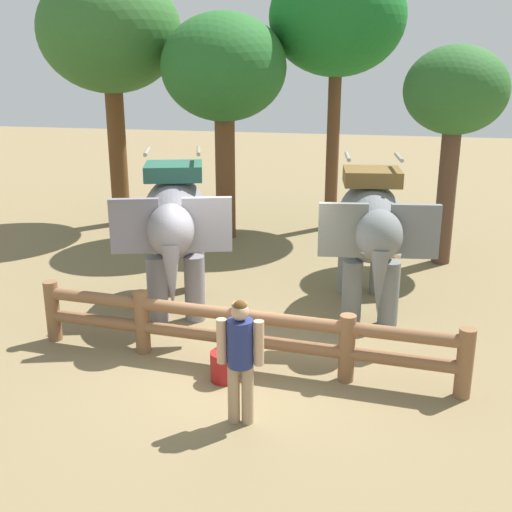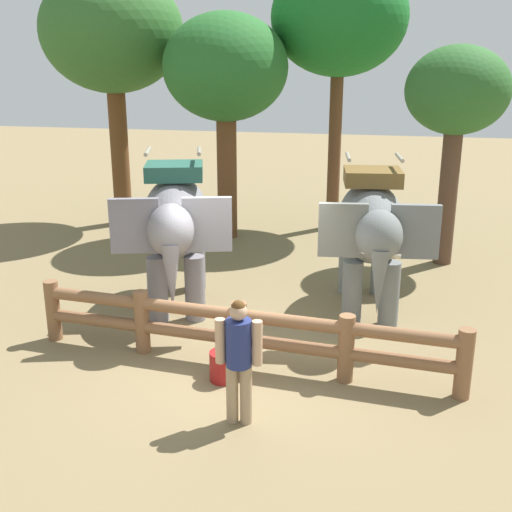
{
  "view_description": "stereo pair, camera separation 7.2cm",
  "coord_description": "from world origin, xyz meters",
  "px_view_note": "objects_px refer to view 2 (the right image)",
  "views": [
    {
      "loc": [
        2.01,
        -8.96,
        4.68
      ],
      "look_at": [
        0.0,
        1.14,
        1.4
      ],
      "focal_mm": 44.91,
      "sensor_mm": 36.0,
      "label": 1
    },
    {
      "loc": [
        2.08,
        -8.95,
        4.68
      ],
      "look_at": [
        0.0,
        1.14,
        1.4
      ],
      "focal_mm": 44.91,
      "sensor_mm": 36.0,
      "label": 2
    }
  ],
  "objects_px": {
    "elephant_near_left": "(176,223)",
    "tree_deep_back": "(226,71)",
    "tree_back_center": "(112,34)",
    "feed_bucket": "(223,366)",
    "tourist_woman_in_black": "(239,353)",
    "tree_far_left": "(339,19)",
    "elephant_center": "(371,228)",
    "tree_far_right": "(457,96)",
    "log_fence": "(239,330)"
  },
  "relations": [
    {
      "from": "tree_far_left",
      "to": "tree_deep_back",
      "type": "relative_size",
      "value": 1.24
    },
    {
      "from": "tree_far_left",
      "to": "tourist_woman_in_black",
      "type": "bearing_deg",
      "value": -91.64
    },
    {
      "from": "tourist_woman_in_black",
      "to": "tree_far_right",
      "type": "bearing_deg",
      "value": 67.65
    },
    {
      "from": "log_fence",
      "to": "tree_deep_back",
      "type": "height_order",
      "value": "tree_deep_back"
    },
    {
      "from": "tree_back_center",
      "to": "tree_far_left",
      "type": "bearing_deg",
      "value": 6.86
    },
    {
      "from": "log_fence",
      "to": "tree_back_center",
      "type": "distance_m",
      "value": 10.52
    },
    {
      "from": "elephant_near_left",
      "to": "tree_deep_back",
      "type": "bearing_deg",
      "value": 93.34
    },
    {
      "from": "log_fence",
      "to": "elephant_center",
      "type": "relative_size",
      "value": 1.98
    },
    {
      "from": "tree_far_left",
      "to": "tree_back_center",
      "type": "relative_size",
      "value": 1.03
    },
    {
      "from": "elephant_center",
      "to": "tourist_woman_in_black",
      "type": "relative_size",
      "value": 2.0
    },
    {
      "from": "tree_deep_back",
      "to": "tree_far_left",
      "type": "bearing_deg",
      "value": 29.29
    },
    {
      "from": "tree_back_center",
      "to": "feed_bucket",
      "type": "bearing_deg",
      "value": -58.67
    },
    {
      "from": "feed_bucket",
      "to": "tree_far_left",
      "type": "bearing_deg",
      "value": 85.1
    },
    {
      "from": "elephant_center",
      "to": "tourist_woman_in_black",
      "type": "xyz_separation_m",
      "value": [
        -1.5,
        -4.17,
        -0.65
      ]
    },
    {
      "from": "elephant_near_left",
      "to": "feed_bucket",
      "type": "xyz_separation_m",
      "value": [
        1.56,
        -2.59,
        -1.46
      ]
    },
    {
      "from": "elephant_center",
      "to": "tree_back_center",
      "type": "height_order",
      "value": "tree_back_center"
    },
    {
      "from": "tree_far_right",
      "to": "tree_far_left",
      "type": "bearing_deg",
      "value": 136.73
    },
    {
      "from": "elephant_near_left",
      "to": "tree_deep_back",
      "type": "relative_size",
      "value": 0.63
    },
    {
      "from": "elephant_center",
      "to": "tree_far_right",
      "type": "distance_m",
      "value": 4.3
    },
    {
      "from": "log_fence",
      "to": "feed_bucket",
      "type": "bearing_deg",
      "value": -104.3
    },
    {
      "from": "elephant_near_left",
      "to": "elephant_center",
      "type": "height_order",
      "value": "elephant_near_left"
    },
    {
      "from": "tree_back_center",
      "to": "tree_far_right",
      "type": "xyz_separation_m",
      "value": [
        8.71,
        -1.93,
        -1.37
      ]
    },
    {
      "from": "tree_back_center",
      "to": "feed_bucket",
      "type": "relative_size",
      "value": 15.05
    },
    {
      "from": "tree_far_right",
      "to": "feed_bucket",
      "type": "relative_size",
      "value": 10.74
    },
    {
      "from": "tree_far_right",
      "to": "tree_back_center",
      "type": "bearing_deg",
      "value": 167.48
    },
    {
      "from": "tree_deep_back",
      "to": "elephant_center",
      "type": "bearing_deg",
      "value": -49.78
    },
    {
      "from": "tourist_woman_in_black",
      "to": "tree_far_left",
      "type": "distance_m",
      "value": 11.14
    },
    {
      "from": "tourist_woman_in_black",
      "to": "feed_bucket",
      "type": "distance_m",
      "value": 1.41
    },
    {
      "from": "log_fence",
      "to": "elephant_near_left",
      "type": "xyz_separation_m",
      "value": [
        -1.68,
        2.09,
        1.08
      ]
    },
    {
      "from": "elephant_near_left",
      "to": "elephant_center",
      "type": "distance_m",
      "value": 3.58
    },
    {
      "from": "log_fence",
      "to": "tourist_woman_in_black",
      "type": "bearing_deg",
      "value": -76.99
    },
    {
      "from": "tree_far_left",
      "to": "feed_bucket",
      "type": "bearing_deg",
      "value": -94.9
    },
    {
      "from": "elephant_near_left",
      "to": "feed_bucket",
      "type": "bearing_deg",
      "value": -59.0
    },
    {
      "from": "tree_back_center",
      "to": "tree_deep_back",
      "type": "distance_m",
      "value": 3.48
    },
    {
      "from": "elephant_near_left",
      "to": "tree_far_left",
      "type": "xyz_separation_m",
      "value": [
        2.34,
        6.53,
        3.81
      ]
    },
    {
      "from": "tourist_woman_in_black",
      "to": "tree_far_left",
      "type": "height_order",
      "value": "tree_far_left"
    },
    {
      "from": "elephant_center",
      "to": "tree_far_left",
      "type": "height_order",
      "value": "tree_far_left"
    },
    {
      "from": "elephant_near_left",
      "to": "elephant_center",
      "type": "relative_size",
      "value": 1.04
    },
    {
      "from": "elephant_center",
      "to": "tree_far_left",
      "type": "relative_size",
      "value": 0.49
    },
    {
      "from": "tourist_woman_in_black",
      "to": "tree_far_right",
      "type": "xyz_separation_m",
      "value": [
        3.1,
        7.54,
        2.78
      ]
    },
    {
      "from": "tree_back_center",
      "to": "tree_deep_back",
      "type": "height_order",
      "value": "tree_back_center"
    },
    {
      "from": "log_fence",
      "to": "tourist_woman_in_black",
      "type": "distance_m",
      "value": 1.66
    },
    {
      "from": "tree_far_left",
      "to": "feed_bucket",
      "type": "relative_size",
      "value": 15.53
    },
    {
      "from": "feed_bucket",
      "to": "elephant_near_left",
      "type": "bearing_deg",
      "value": 121.0
    },
    {
      "from": "log_fence",
      "to": "tree_deep_back",
      "type": "distance_m",
      "value": 8.26
    },
    {
      "from": "tourist_woman_in_black",
      "to": "tree_deep_back",
      "type": "bearing_deg",
      "value": 105.05
    },
    {
      "from": "tree_deep_back",
      "to": "feed_bucket",
      "type": "relative_size",
      "value": 12.49
    },
    {
      "from": "tourist_woman_in_black",
      "to": "feed_bucket",
      "type": "xyz_separation_m",
      "value": [
        -0.49,
        1.07,
        -0.77
      ]
    },
    {
      "from": "tree_far_right",
      "to": "elephant_near_left",
      "type": "bearing_deg",
      "value": -142.96
    },
    {
      "from": "tree_back_center",
      "to": "elephant_near_left",
      "type": "bearing_deg",
      "value": -58.52
    }
  ]
}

